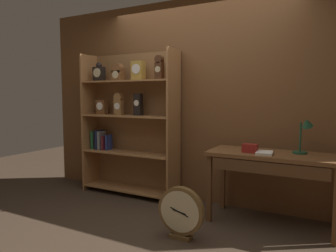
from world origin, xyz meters
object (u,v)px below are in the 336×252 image
(toolbox_small, at_px, (250,148))
(round_clock_large, at_px, (181,212))
(desk_lamp, at_px, (304,133))
(open_repair_manual, at_px, (264,153))
(bookshelf, at_px, (128,121))
(workbench, at_px, (272,163))

(toolbox_small, relative_size, round_clock_large, 0.30)
(desk_lamp, relative_size, open_repair_manual, 1.77)
(bookshelf, xyz_separation_m, workbench, (1.97, -0.21, -0.35))
(desk_lamp, height_order, open_repair_manual, desk_lamp)
(bookshelf, xyz_separation_m, toolbox_small, (1.75, -0.26, -0.20))
(toolbox_small, distance_m, open_repair_manual, 0.16)
(bookshelf, distance_m, workbench, 2.01)
(bookshelf, relative_size, toolbox_small, 12.83)
(toolbox_small, bearing_deg, workbench, 13.83)
(toolbox_small, xyz_separation_m, round_clock_large, (-0.48, -0.68, -0.56))
(toolbox_small, bearing_deg, bookshelf, 171.44)
(workbench, height_order, round_clock_large, workbench)
(toolbox_small, bearing_deg, desk_lamp, 16.76)
(workbench, bearing_deg, open_repair_manual, -129.72)
(workbench, distance_m, round_clock_large, 1.09)
(bookshelf, relative_size, desk_lamp, 5.01)
(bookshelf, distance_m, toolbox_small, 1.78)
(toolbox_small, height_order, open_repair_manual, toolbox_small)
(workbench, xyz_separation_m, round_clock_large, (-0.69, -0.73, -0.41))
(bookshelf, distance_m, desk_lamp, 2.26)
(toolbox_small, xyz_separation_m, open_repair_manual, (0.15, -0.02, -0.03))
(bookshelf, bearing_deg, round_clock_large, -36.55)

